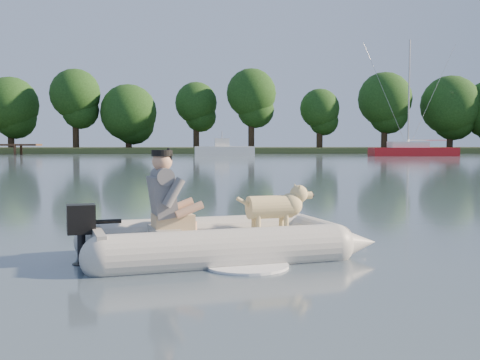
{
  "coord_description": "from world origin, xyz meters",
  "views": [
    {
      "loc": [
        0.23,
        -5.98,
        1.24
      ],
      "look_at": [
        0.49,
        1.71,
        0.75
      ],
      "focal_mm": 45.0,
      "sensor_mm": 36.0,
      "label": 1
    }
  ],
  "objects_px": {
    "dog": "(270,211)",
    "sailboat": "(412,151)",
    "man": "(164,194)",
    "motorboat": "(224,144)",
    "dinghy": "(222,208)"
  },
  "relations": [
    {
      "from": "dog",
      "to": "sailboat",
      "type": "distance_m",
      "value": 47.81
    },
    {
      "from": "man",
      "to": "motorboat",
      "type": "xyz_separation_m",
      "value": [
        0.99,
        46.56,
        0.34
      ]
    },
    {
      "from": "dog",
      "to": "sailboat",
      "type": "bearing_deg",
      "value": 53.99
    },
    {
      "from": "man",
      "to": "sailboat",
      "type": "height_order",
      "value": "sailboat"
    },
    {
      "from": "dinghy",
      "to": "dog",
      "type": "relative_size",
      "value": 5.23
    },
    {
      "from": "man",
      "to": "motorboat",
      "type": "height_order",
      "value": "motorboat"
    },
    {
      "from": "motorboat",
      "to": "sailboat",
      "type": "height_order",
      "value": "sailboat"
    },
    {
      "from": "dog",
      "to": "sailboat",
      "type": "relative_size",
      "value": 0.08
    },
    {
      "from": "motorboat",
      "to": "man",
      "type": "bearing_deg",
      "value": -94.55
    },
    {
      "from": "motorboat",
      "to": "dinghy",
      "type": "bearing_deg",
      "value": -93.8
    },
    {
      "from": "dinghy",
      "to": "motorboat",
      "type": "distance_m",
      "value": 46.44
    },
    {
      "from": "dog",
      "to": "motorboat",
      "type": "bearing_deg",
      "value": 73.95
    },
    {
      "from": "man",
      "to": "sailboat",
      "type": "relative_size",
      "value": 0.09
    },
    {
      "from": "man",
      "to": "motorboat",
      "type": "bearing_deg",
      "value": 72.53
    },
    {
      "from": "man",
      "to": "sailboat",
      "type": "distance_m",
      "value": 48.52
    }
  ]
}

